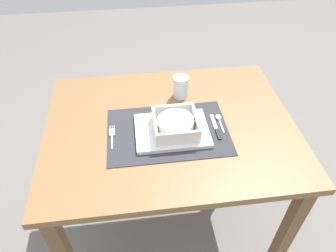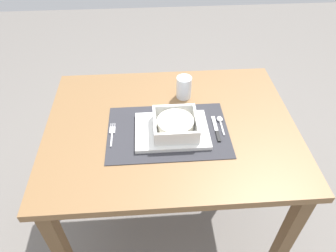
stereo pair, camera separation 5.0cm
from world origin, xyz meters
The scene contains 9 objects.
ground_plane centered at (0.00, 0.00, 0.00)m, with size 6.00×6.00×0.00m, color slate.
dining_table centered at (0.00, 0.00, 0.64)m, with size 0.99×0.75×0.75m.
placemat centered at (-0.01, -0.04, 0.75)m, with size 0.47×0.31×0.00m, color #2D2D33.
serving_plate centered at (0.00, -0.05, 0.76)m, with size 0.28×0.21×0.02m, color white.
porridge_bowl centered at (0.01, -0.05, 0.79)m, with size 0.17×0.17×0.06m.
fork centered at (-0.23, -0.04, 0.75)m, with size 0.02×0.13×0.00m.
spoon centered at (0.20, 0.00, 0.75)m, with size 0.02×0.11×0.01m.
butter_knife centered at (0.17, -0.05, 0.75)m, with size 0.01×0.14×0.01m.
drinking_glass centered at (0.07, 0.18, 0.79)m, with size 0.06×0.06×0.10m.
Camera 2 is at (-0.07, -0.90, 1.58)m, focal length 33.27 mm.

